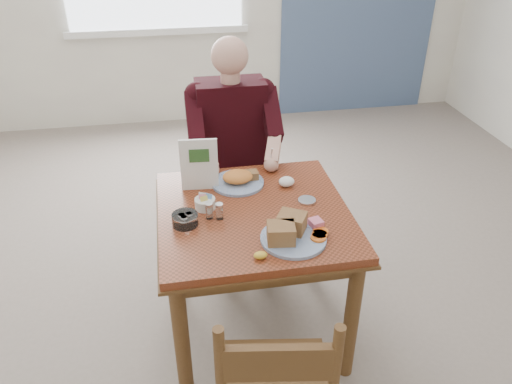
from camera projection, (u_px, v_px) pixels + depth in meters
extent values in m
plane|color=#74685D|center=(254.00, 324.00, 2.76)|extent=(6.00, 6.00, 0.00)
ellipsoid|color=gold|center=(260.00, 255.00, 2.05)|extent=(0.07, 0.06, 0.03)
ellipsoid|color=white|center=(287.00, 182.00, 2.56)|extent=(0.08, 0.07, 0.05)
cylinder|color=silver|center=(307.00, 200.00, 2.44)|extent=(0.10, 0.10, 0.01)
cube|color=white|center=(158.00, 32.00, 4.72)|extent=(1.72, 0.04, 0.06)
cube|color=brown|center=(254.00, 214.00, 2.38)|extent=(0.90, 0.90, 0.04)
cube|color=brown|center=(254.00, 219.00, 2.40)|extent=(0.92, 0.92, 0.01)
cylinder|color=brown|center=(182.00, 342.00, 2.19)|extent=(0.07, 0.07, 0.71)
cylinder|color=brown|center=(351.00, 319.00, 2.31)|extent=(0.07, 0.07, 0.71)
cylinder|color=brown|center=(175.00, 238.00, 2.85)|extent=(0.07, 0.07, 0.71)
cylinder|color=brown|center=(307.00, 225.00, 2.96)|extent=(0.07, 0.07, 0.71)
cube|color=brown|center=(270.00, 278.00, 2.09)|extent=(0.80, 0.03, 0.08)
cube|color=brown|center=(242.00, 186.00, 2.75)|extent=(0.80, 0.03, 0.08)
cube|color=brown|center=(173.00, 234.00, 2.36)|extent=(0.03, 0.80, 0.08)
cube|color=brown|center=(331.00, 218.00, 2.48)|extent=(0.03, 0.80, 0.08)
cylinder|color=brown|center=(210.00, 235.00, 3.10)|extent=(0.04, 0.04, 0.45)
cylinder|color=brown|center=(266.00, 229.00, 3.15)|extent=(0.04, 0.04, 0.45)
cylinder|color=brown|center=(204.00, 204.00, 3.40)|extent=(0.04, 0.04, 0.45)
cylinder|color=brown|center=(256.00, 199.00, 3.46)|extent=(0.04, 0.04, 0.45)
cube|color=brown|center=(233.00, 185.00, 3.15)|extent=(0.42, 0.42, 0.03)
cylinder|color=brown|center=(200.00, 141.00, 3.16)|extent=(0.04, 0.04, 0.50)
cylinder|color=brown|center=(256.00, 137.00, 3.21)|extent=(0.04, 0.04, 0.50)
cube|color=brown|center=(228.00, 124.00, 3.13)|extent=(0.38, 0.03, 0.14)
cylinder|color=brown|center=(334.00, 383.00, 1.60)|extent=(0.04, 0.04, 0.50)
cube|color=brown|center=(278.00, 363.00, 1.54)|extent=(0.38, 0.09, 0.14)
cube|color=gray|center=(219.00, 185.00, 3.00)|extent=(0.13, 0.38, 0.12)
cube|color=gray|center=(252.00, 182.00, 3.03)|extent=(0.13, 0.38, 0.12)
cube|color=gray|center=(225.00, 243.00, 3.00)|extent=(0.10, 0.10, 0.48)
cube|color=gray|center=(257.00, 239.00, 3.03)|extent=(0.10, 0.10, 0.48)
cube|color=black|center=(231.00, 128.00, 2.98)|extent=(0.40, 0.22, 0.58)
sphere|color=black|center=(197.00, 95.00, 2.84)|extent=(0.15, 0.15, 0.15)
sphere|color=black|center=(263.00, 91.00, 2.90)|extent=(0.15, 0.15, 0.15)
cylinder|color=tan|center=(230.00, 79.00, 2.81)|extent=(0.11, 0.11, 0.08)
sphere|color=tan|center=(230.00, 56.00, 2.74)|extent=(0.21, 0.21, 0.21)
cube|color=black|center=(195.00, 119.00, 2.79)|extent=(0.09, 0.29, 0.27)
cube|color=black|center=(271.00, 114.00, 2.86)|extent=(0.09, 0.29, 0.27)
sphere|color=black|center=(197.00, 144.00, 2.75)|extent=(0.09, 0.09, 0.09)
sphere|color=black|center=(275.00, 138.00, 2.81)|extent=(0.09, 0.09, 0.09)
cube|color=tan|center=(204.00, 157.00, 2.69)|extent=(0.14, 0.23, 0.14)
cube|color=tan|center=(273.00, 151.00, 2.75)|extent=(0.14, 0.23, 0.14)
sphere|color=tan|center=(212.00, 170.00, 2.64)|extent=(0.08, 0.08, 0.08)
sphere|color=tan|center=(271.00, 165.00, 2.69)|extent=(0.08, 0.08, 0.08)
cylinder|color=silver|center=(271.00, 156.00, 2.66)|extent=(0.01, 0.05, 0.12)
cylinder|color=white|center=(293.00, 238.00, 2.17)|extent=(0.36, 0.36, 0.02)
cube|color=tan|center=(281.00, 233.00, 2.12)|extent=(0.13, 0.12, 0.08)
cube|color=tan|center=(292.00, 222.00, 2.19)|extent=(0.15, 0.15, 0.08)
cylinder|color=orange|center=(318.00, 238.00, 2.15)|extent=(0.09, 0.09, 0.01)
cylinder|color=orange|center=(319.00, 234.00, 2.17)|extent=(0.08, 0.08, 0.01)
cylinder|color=orange|center=(321.00, 231.00, 2.19)|extent=(0.08, 0.08, 0.01)
cube|color=#E06A89|center=(316.00, 223.00, 2.23)|extent=(0.07, 0.07, 0.03)
cylinder|color=white|center=(238.00, 183.00, 2.58)|extent=(0.28, 0.28, 0.02)
ellipsoid|color=orange|center=(238.00, 177.00, 2.57)|extent=(0.16, 0.13, 0.06)
cube|color=tan|center=(248.00, 175.00, 2.60)|extent=(0.10, 0.06, 0.04)
cylinder|color=white|center=(205.00, 203.00, 2.38)|extent=(0.13, 0.13, 0.05)
cube|color=pink|center=(203.00, 197.00, 2.36)|extent=(0.04, 0.02, 0.02)
cube|color=#6699D8|center=(208.00, 196.00, 2.37)|extent=(0.04, 0.03, 0.02)
cube|color=#EAD159|center=(204.00, 199.00, 2.35)|extent=(0.04, 0.02, 0.02)
cube|color=white|center=(202.00, 195.00, 2.38)|extent=(0.04, 0.03, 0.02)
cylinder|color=white|center=(209.00, 212.00, 2.30)|extent=(0.04, 0.04, 0.07)
cylinder|color=silver|center=(209.00, 205.00, 2.28)|extent=(0.04, 0.04, 0.01)
cylinder|color=white|center=(219.00, 213.00, 2.30)|extent=(0.04, 0.04, 0.07)
cylinder|color=silver|center=(219.00, 205.00, 2.28)|extent=(0.04, 0.04, 0.01)
cylinder|color=white|center=(185.00, 219.00, 2.26)|extent=(0.14, 0.14, 0.05)
cylinder|color=white|center=(181.00, 216.00, 2.25)|extent=(0.04, 0.04, 0.02)
cylinder|color=white|center=(189.00, 215.00, 2.26)|extent=(0.04, 0.04, 0.02)
cylinder|color=white|center=(184.00, 218.00, 2.23)|extent=(0.04, 0.04, 0.02)
cube|color=white|center=(199.00, 165.00, 2.48)|extent=(0.19, 0.03, 0.28)
cube|color=#2D5926|center=(199.00, 156.00, 2.44)|extent=(0.10, 0.01, 0.07)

